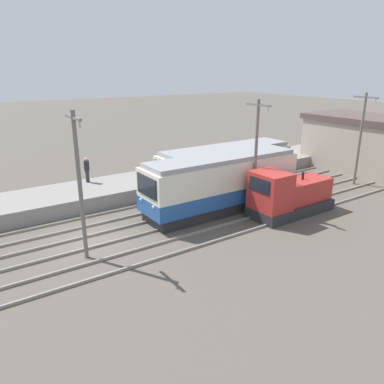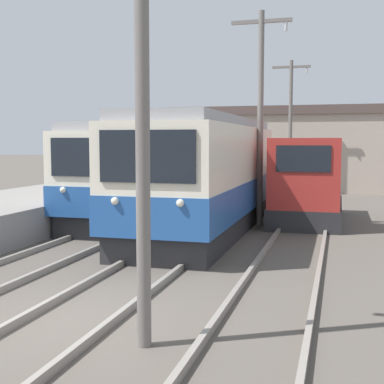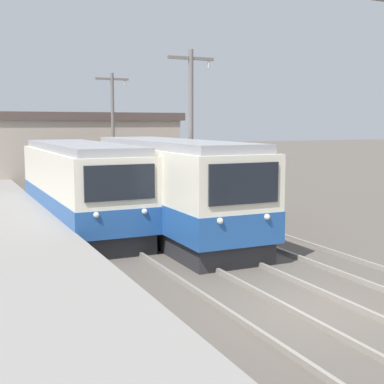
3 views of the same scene
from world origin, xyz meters
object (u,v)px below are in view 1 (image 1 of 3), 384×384
at_px(commuter_train_left, 226,171).
at_px(catenary_mast_near, 80,182).
at_px(commuter_train_center, 222,185).
at_px(shunting_locomotive, 288,196).
at_px(catenary_mast_far, 361,136).
at_px(person_on_platform, 87,169).
at_px(catenary_mast_mid, 256,153).

distance_m(commuter_train_left, catenary_mast_near, 13.18).
distance_m(commuter_train_center, shunting_locomotive, 4.26).
height_order(commuter_train_left, catenary_mast_near, catenary_mast_near).
height_order(commuter_train_center, catenary_mast_near, catenary_mast_near).
height_order(catenary_mast_far, person_on_platform, catenary_mast_far).
height_order(commuter_train_left, commuter_train_center, commuter_train_center).
bearing_deg(commuter_train_left, catenary_mast_mid, -15.33).
relative_size(commuter_train_left, catenary_mast_near, 1.51).
bearing_deg(catenary_mast_far, commuter_train_left, -113.55).
height_order(shunting_locomotive, catenary_mast_mid, catenary_mast_mid).
xyz_separation_m(catenary_mast_near, catenary_mast_mid, (0.00, 11.06, 0.00)).
distance_m(catenary_mast_mid, person_on_platform, 12.21).
relative_size(catenary_mast_near, catenary_mast_far, 1.00).
height_order(shunting_locomotive, catenary_mast_near, catenary_mast_near).
height_order(commuter_train_left, person_on_platform, commuter_train_left).
distance_m(catenary_mast_near, person_on_platform, 10.12).
relative_size(commuter_train_center, catenary_mast_near, 1.53).
height_order(catenary_mast_near, person_on_platform, catenary_mast_near).
bearing_deg(commuter_train_left, person_on_platform, -119.63).
distance_m(commuter_train_center, catenary_mast_near, 10.01).
relative_size(catenary_mast_mid, person_on_platform, 3.95).
distance_m(commuter_train_left, catenary_mast_mid, 5.02).
relative_size(catenary_mast_near, person_on_platform, 3.95).
xyz_separation_m(commuter_train_center, catenary_mast_mid, (1.51, 1.42, 2.22)).
relative_size(shunting_locomotive, catenary_mast_near, 0.81).
relative_size(commuter_train_left, commuter_train_center, 0.98).
height_order(commuter_train_center, catenary_mast_far, catenary_mast_far).
distance_m(shunting_locomotive, catenary_mast_mid, 3.46).
height_order(catenary_mast_mid, person_on_platform, catenary_mast_mid).
bearing_deg(catenary_mast_mid, person_on_platform, -140.66).
height_order(catenary_mast_mid, catenary_mast_far, same).
height_order(commuter_train_left, catenary_mast_mid, catenary_mast_mid).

